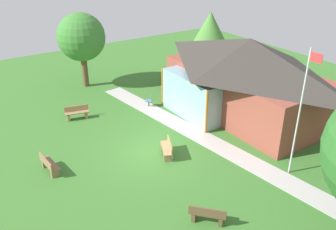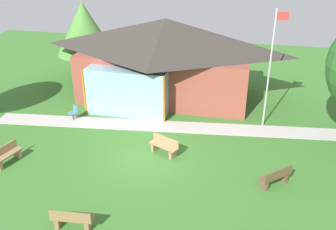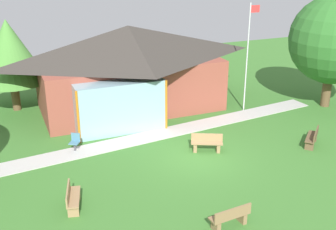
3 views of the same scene
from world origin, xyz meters
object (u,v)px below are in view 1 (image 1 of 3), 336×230
(bench_front_center, at_px, (49,165))
(bench_mid_right, at_px, (207,215))
(flagpole, at_px, (301,110))
(tree_west_hedge, at_px, (81,37))
(patio_chair_west, at_px, (150,101))
(bench_mid_left, at_px, (77,113))
(tree_behind_pavilion_left, at_px, (210,35))
(bench_rear_near_path, at_px, (167,149))
(pavilion, at_px, (244,76))

(bench_front_center, relative_size, bench_mid_right, 1.09)
(flagpole, height_order, tree_west_hedge, flagpole)
(tree_west_hedge, bearing_deg, patio_chair_west, 19.12)
(bench_mid_left, distance_m, tree_behind_pavilion_left, 12.19)
(flagpole, height_order, patio_chair_west, flagpole)
(flagpole, bearing_deg, bench_front_center, -124.32)
(bench_mid_left, distance_m, patio_chair_west, 4.90)
(bench_rear_near_path, xyz_separation_m, patio_chair_west, (-5.80, 2.44, 0.01))
(bench_rear_near_path, bearing_deg, bench_mid_right, -170.53)
(patio_chair_west, relative_size, tree_behind_pavilion_left, 0.16)
(patio_chair_west, bearing_deg, tree_behind_pavilion_left, -39.09)
(bench_rear_near_path, bearing_deg, bench_mid_left, 44.44)
(flagpole, xyz_separation_m, patio_chair_west, (-10.46, -1.68, -3.02))
(bench_front_center, bearing_deg, bench_mid_left, 140.50)
(flagpole, height_order, bench_mid_right, flagpole)
(pavilion, distance_m, patio_chair_west, 6.53)
(patio_chair_west, bearing_deg, pavilion, -99.24)
(bench_mid_left, xyz_separation_m, bench_mid_right, (11.89, 0.91, 0.00))
(bench_mid_right, distance_m, tree_behind_pavilion_left, 17.22)
(tree_west_hedge, xyz_separation_m, tree_behind_pavilion_left, (3.95, 9.04, -0.27))
(flagpole, xyz_separation_m, bench_mid_left, (-11.48, -6.48, -3.04))
(flagpole, relative_size, bench_mid_right, 4.47)
(bench_front_center, distance_m, bench_mid_left, 5.83)
(bench_mid_left, bearing_deg, flagpole, 133.19)
(patio_chair_west, bearing_deg, flagpole, -137.24)
(bench_mid_right, bearing_deg, tree_behind_pavilion_left, 97.95)
(tree_west_hedge, bearing_deg, tree_behind_pavilion_left, 66.43)
(flagpole, bearing_deg, patio_chair_west, -170.85)
(bench_front_center, bearing_deg, pavilion, 82.97)
(bench_rear_near_path, bearing_deg, tree_behind_pavilion_left, -24.22)
(patio_chair_west, bearing_deg, tree_west_hedge, 52.73)
(bench_rear_near_path, relative_size, bench_mid_right, 1.10)
(pavilion, xyz_separation_m, bench_mid_right, (6.68, -8.40, -2.18))
(pavilion, height_order, tree_behind_pavilion_left, tree_behind_pavilion_left)
(pavilion, height_order, flagpole, flagpole)
(bench_front_center, relative_size, bench_mid_left, 0.98)
(flagpole, relative_size, tree_behind_pavilion_left, 1.17)
(bench_rear_near_path, distance_m, bench_mid_right, 5.27)
(bench_mid_right, bearing_deg, bench_front_center, 168.31)
(pavilion, relative_size, bench_rear_near_path, 7.34)
(flagpole, xyz_separation_m, tree_behind_pavilion_left, (-12.61, 5.24, 0.11))
(bench_front_center, height_order, patio_chair_west, patio_chair_west)
(bench_mid_right, bearing_deg, patio_chair_west, 117.98)
(pavilion, height_order, bench_mid_left, pavilion)
(flagpole, xyz_separation_m, bench_front_center, (-6.66, -9.76, -3.04))
(pavilion, relative_size, bench_mid_right, 8.07)
(bench_mid_right, distance_m, patio_chair_west, 11.54)
(flagpole, bearing_deg, tree_west_hedge, -167.07)
(tree_behind_pavilion_left, bearing_deg, bench_front_center, -68.36)
(tree_west_hedge, bearing_deg, flagpole, 12.93)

